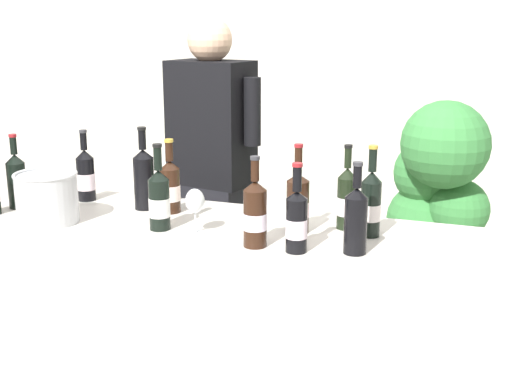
# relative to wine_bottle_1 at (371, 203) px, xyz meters

# --- Properties ---
(wall_back) EXTENTS (8.00, 0.10, 2.80)m
(wall_back) POSITION_rel_wine_bottle_1_xyz_m (-0.59, 2.52, 0.32)
(wall_back) COLOR beige
(wall_back) RESTS_ON ground_plane
(counter) EXTENTS (2.27, 0.66, 0.95)m
(counter) POSITION_rel_wine_bottle_1_xyz_m (-0.59, -0.08, -0.60)
(counter) COLOR beige
(counter) RESTS_ON ground_plane
(wine_bottle_1) EXTENTS (0.07, 0.07, 0.34)m
(wine_bottle_1) POSITION_rel_wine_bottle_1_xyz_m (0.00, 0.00, 0.00)
(wine_bottle_1) COLOR black
(wine_bottle_1) RESTS_ON counter
(wine_bottle_2) EXTENTS (0.08, 0.08, 0.33)m
(wine_bottle_2) POSITION_rel_wine_bottle_1_xyz_m (-0.76, -0.18, -0.01)
(wine_bottle_2) COLOR black
(wine_bottle_2) RESTS_ON counter
(wine_bottle_3) EXTENTS (0.09, 0.09, 0.33)m
(wine_bottle_3) POSITION_rel_wine_bottle_1_xyz_m (-0.26, -0.04, -0.01)
(wine_bottle_3) COLOR black
(wine_bottle_3) RESTS_ON counter
(wine_bottle_4) EXTENTS (0.08, 0.08, 0.34)m
(wine_bottle_4) POSITION_rel_wine_bottle_1_xyz_m (-0.95, 0.05, 0.01)
(wine_bottle_4) COLOR black
(wine_bottle_4) RESTS_ON counter
(wine_bottle_5) EXTENTS (0.07, 0.07, 0.32)m
(wine_bottle_5) POSITION_rel_wine_bottle_1_xyz_m (-0.10, 0.06, -0.01)
(wine_bottle_5) COLOR black
(wine_bottle_5) RESTS_ON counter
(wine_bottle_6) EXTENTS (0.08, 0.08, 0.32)m
(wine_bottle_6) POSITION_rel_wine_bottle_1_xyz_m (-0.36, -0.25, -0.01)
(wine_bottle_6) COLOR black
(wine_bottle_6) RESTS_ON counter
(wine_bottle_7) EXTENTS (0.08, 0.08, 0.31)m
(wine_bottle_7) POSITION_rel_wine_bottle_1_xyz_m (-0.01, -0.20, -0.00)
(wine_bottle_7) COLOR black
(wine_bottle_7) RESTS_ON counter
(wine_bottle_8) EXTENTS (0.07, 0.07, 0.31)m
(wine_bottle_8) POSITION_rel_wine_bottle_1_xyz_m (-0.21, -0.25, -0.01)
(wine_bottle_8) COLOR black
(wine_bottle_8) RESTS_ON counter
(wine_bottle_9) EXTENTS (0.08, 0.08, 0.31)m
(wine_bottle_9) POSITION_rel_wine_bottle_1_xyz_m (-1.25, 0.08, -0.01)
(wine_bottle_9) COLOR black
(wine_bottle_9) RESTS_ON counter
(wine_bottle_10) EXTENTS (0.08, 0.08, 0.30)m
(wine_bottle_10) POSITION_rel_wine_bottle_1_xyz_m (-0.82, 0.04, -0.01)
(wine_bottle_10) COLOR black
(wine_bottle_10) RESTS_ON counter
(wine_bottle_11) EXTENTS (0.08, 0.08, 0.31)m
(wine_bottle_11) POSITION_rel_wine_bottle_1_xyz_m (-1.45, -0.12, -0.00)
(wine_bottle_11) COLOR black
(wine_bottle_11) RESTS_ON counter
(wine_glass) EXTENTS (0.07, 0.07, 0.17)m
(wine_glass) POSITION_rel_wine_bottle_1_xyz_m (-0.61, -0.18, -0.01)
(wine_glass) COLOR silver
(wine_glass) RESTS_ON counter
(ice_bucket) EXTENTS (0.24, 0.24, 0.20)m
(ice_bucket) POSITION_rel_wine_bottle_1_xyz_m (-1.21, -0.25, -0.02)
(ice_bucket) COLOR silver
(ice_bucket) RESTS_ON counter
(person_server) EXTENTS (0.53, 0.31, 1.73)m
(person_server) POSITION_rel_wine_bottle_1_xyz_m (-0.89, 0.62, -0.22)
(person_server) COLOR black
(person_server) RESTS_ON ground_plane
(potted_shrub) EXTENTS (0.55, 0.67, 1.33)m
(potted_shrub) POSITION_rel_wine_bottle_1_xyz_m (0.15, 1.21, -0.30)
(potted_shrub) COLOR brown
(potted_shrub) RESTS_ON ground_plane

